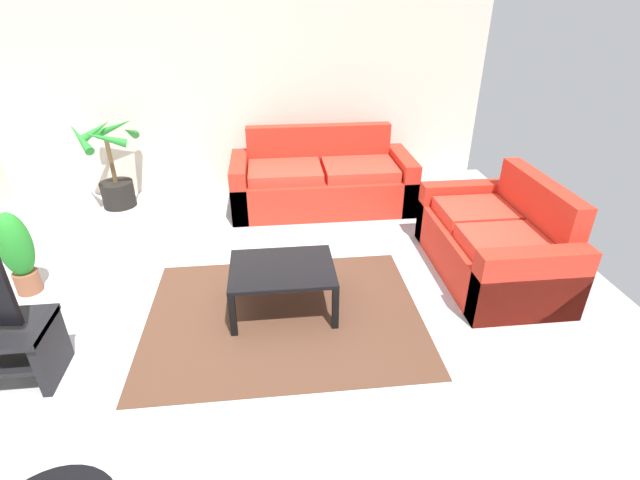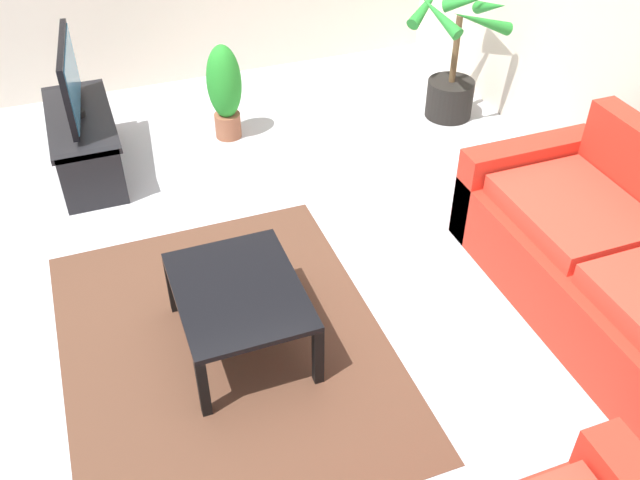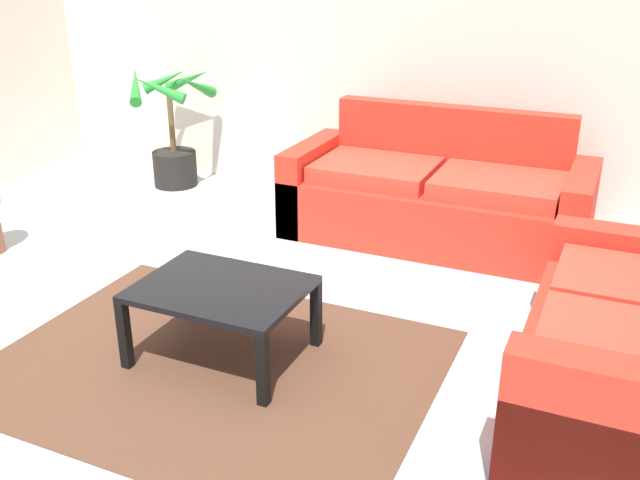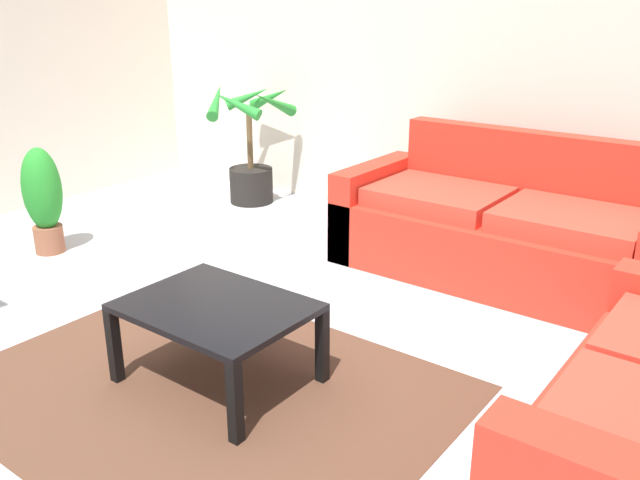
{
  "view_description": "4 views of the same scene",
  "coord_description": "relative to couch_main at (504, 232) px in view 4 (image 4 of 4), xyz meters",
  "views": [
    {
      "loc": [
        0.3,
        -2.88,
        2.34
      ],
      "look_at": [
        0.66,
        0.36,
        0.57
      ],
      "focal_mm": 26.13,
      "sensor_mm": 36.0,
      "label": 1
    },
    {
      "loc": [
        2.96,
        -0.27,
        2.82
      ],
      "look_at": [
        0.46,
        0.67,
        0.69
      ],
      "focal_mm": 39.29,
      "sensor_mm": 36.0,
      "label": 2
    },
    {
      "loc": [
        2.1,
        -2.42,
        1.96
      ],
      "look_at": [
        0.7,
        0.69,
        0.55
      ],
      "focal_mm": 39.72,
      "sensor_mm": 36.0,
      "label": 3
    },
    {
      "loc": [
        2.39,
        -1.66,
        1.72
      ],
      "look_at": [
        0.63,
        0.68,
        0.65
      ],
      "focal_mm": 37.59,
      "sensor_mm": 36.0,
      "label": 4
    }
  ],
  "objects": [
    {
      "name": "area_rug",
      "position": [
        -0.55,
        -2.12,
        -0.3
      ],
      "size": [
        2.2,
        1.7,
        0.01
      ],
      "primitive_type": "cube",
      "color": "#513323",
      "rests_on": "ground"
    },
    {
      "name": "ground_plane",
      "position": [
        -0.9,
        -2.28,
        -0.3
      ],
      "size": [
        6.6,
        6.6,
        0.0
      ],
      "primitive_type": "plane",
      "color": "#B2B2B7"
    },
    {
      "name": "couch_main",
      "position": [
        0.0,
        0.0,
        0.0
      ],
      "size": [
        2.1,
        0.9,
        0.9
      ],
      "color": "red",
      "rests_on": "ground"
    },
    {
      "name": "wall_back",
      "position": [
        -0.9,
        0.72,
        1.05
      ],
      "size": [
        6.0,
        0.06,
        2.7
      ],
      "primitive_type": "cube",
      "color": "beige",
      "rests_on": "ground"
    },
    {
      "name": "coffee_table",
      "position": [
        -0.55,
        -2.02,
        0.05
      ],
      "size": [
        0.83,
        0.63,
        0.4
      ],
      "color": "black",
      "rests_on": "ground"
    },
    {
      "name": "potted_palm",
      "position": [
        -2.44,
        0.27,
        0.12
      ],
      "size": [
        0.76,
        0.73,
        1.04
      ],
      "color": "black",
      "rests_on": "ground"
    },
    {
      "name": "potted_plant_small",
      "position": [
        -2.75,
        -1.53,
        0.1
      ],
      "size": [
        0.26,
        0.26,
        0.76
      ],
      "color": "brown",
      "rests_on": "ground"
    }
  ]
}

